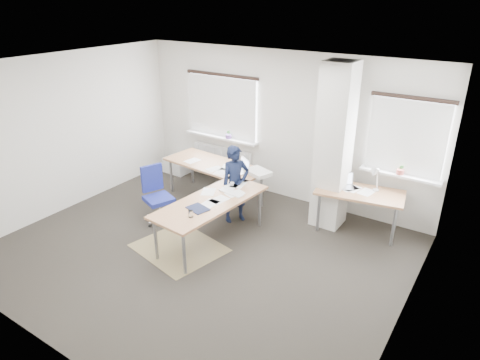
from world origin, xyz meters
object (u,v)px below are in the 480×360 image
Objects in this scene: desk_main at (216,183)px; person at (235,184)px; desk_side at (360,194)px; task_chair at (159,207)px.

desk_main is 0.35m from person.
desk_side is 1.09× the size of person.
person reaches higher than desk_main.
person is (0.32, 0.15, -0.00)m from desk_main.
desk_main is 2.04× the size of person.
desk_side reaches higher than task_chair.
task_chair is 1.41m from person.
person reaches higher than desk_side.
desk_side is at bearing 28.58° from desk_main.
task_chair is at bearing -162.18° from desk_side.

